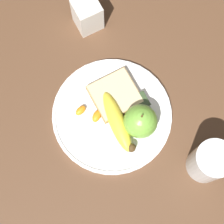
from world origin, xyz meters
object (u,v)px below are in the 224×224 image
at_px(apple, 140,121).
at_px(fork, 108,115).
at_px(juice_glass, 209,162).
at_px(condiment_caddy, 87,15).
at_px(bread_slice, 115,95).
at_px(plate, 112,115).
at_px(banana, 119,121).
at_px(jam_packet, 138,103).

relative_size(apple, fork, 0.53).
height_order(juice_glass, condiment_caddy, juice_glass).
bearing_deg(bread_slice, apple, -78.91).
distance_m(plate, fork, 0.01).
bearing_deg(condiment_caddy, bread_slice, -99.09).
bearing_deg(bread_slice, banana, -110.21).
xyz_separation_m(apple, jam_packet, (0.02, 0.05, -0.03)).
height_order(bread_slice, condiment_caddy, condiment_caddy).
bearing_deg(fork, juice_glass, -87.76).
bearing_deg(condiment_caddy, fork, -106.00).
relative_size(plate, apple, 3.27).
bearing_deg(banana, fork, 113.62).
xyz_separation_m(fork, condiment_caddy, (0.07, 0.24, 0.03)).
relative_size(plate, bread_slice, 2.67).
xyz_separation_m(plate, apple, (0.04, -0.05, 0.04)).
bearing_deg(jam_packet, plate, 173.76).
distance_m(bread_slice, condiment_caddy, 0.21).
relative_size(plate, banana, 1.80).
bearing_deg(juice_glass, jam_packet, 108.85).
height_order(plate, bread_slice, bread_slice).
distance_m(juice_glass, apple, 0.17).
xyz_separation_m(apple, bread_slice, (-0.02, 0.09, -0.03)).
distance_m(apple, fork, 0.09).
distance_m(juice_glass, bread_slice, 0.26).
height_order(apple, banana, apple).
xyz_separation_m(apple, condiment_caddy, (0.02, 0.30, -0.01)).
height_order(juice_glass, jam_packet, juice_glass).
distance_m(fork, condiment_caddy, 0.25).
xyz_separation_m(jam_packet, condiment_caddy, (-0.00, 0.25, 0.02)).
relative_size(plate, fork, 1.72).
height_order(plate, juice_glass, juice_glass).
distance_m(plate, apple, 0.08).
height_order(jam_packet, condiment_caddy, condiment_caddy).
height_order(fork, condiment_caddy, condiment_caddy).
bearing_deg(fork, condiment_caddy, 41.70).
height_order(plate, condiment_caddy, condiment_caddy).
height_order(juice_glass, fork, juice_glass).
bearing_deg(banana, bread_slice, 69.79).
xyz_separation_m(juice_glass, jam_packet, (-0.07, 0.20, -0.03)).
bearing_deg(banana, condiment_caddy, 78.25).
xyz_separation_m(apple, fork, (-0.05, 0.06, -0.04)).
distance_m(plate, condiment_caddy, 0.26).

